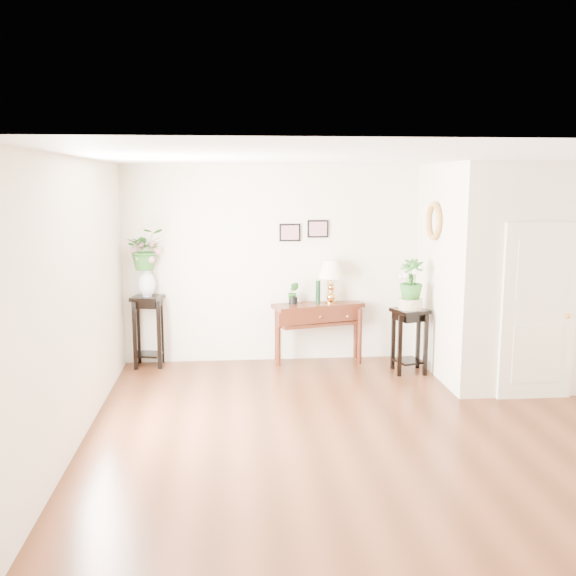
{
  "coord_description": "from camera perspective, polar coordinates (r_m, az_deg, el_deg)",
  "views": [
    {
      "loc": [
        -1.5,
        -6.3,
        2.55
      ],
      "look_at": [
        -0.81,
        1.3,
        1.29
      ],
      "focal_mm": 40.0,
      "sensor_mm": 36.0,
      "label": 1
    }
  ],
  "objects": [
    {
      "name": "ceiling",
      "position": [
        6.48,
        8.34,
        11.47
      ],
      "size": [
        6.0,
        5.5,
        0.02
      ],
      "primitive_type": "cube",
      "color": "white",
      "rests_on": "ground"
    },
    {
      "name": "green_vase",
      "position": [
        9.08,
        2.69,
        -0.33
      ],
      "size": [
        0.09,
        0.09,
        0.33
      ],
      "primitive_type": "cylinder",
      "rotation": [
        0.0,
        0.0,
        -0.3
      ],
      "color": "black",
      "rests_on": "console_table"
    },
    {
      "name": "ceramic_bowl",
      "position": [
        8.74,
        10.83,
        -1.34
      ],
      "size": [
        0.37,
        0.37,
        0.14
      ],
      "primitive_type": "cylinder",
      "rotation": [
        0.0,
        0.0,
        -0.15
      ],
      "color": "beige",
      "rests_on": "plant_stand_b"
    },
    {
      "name": "door",
      "position": [
        8.08,
        21.38,
        -2.0
      ],
      "size": [
        0.9,
        0.05,
        2.1
      ],
      "primitive_type": "cube",
      "color": "silver",
      "rests_on": "floor"
    },
    {
      "name": "plant_stand_b",
      "position": [
        8.85,
        10.72,
        -4.62
      ],
      "size": [
        0.52,
        0.52,
        0.87
      ],
      "primitive_type": "cube",
      "rotation": [
        0.0,
        0.0,
        0.33
      ],
      "color": "black",
      "rests_on": "floor"
    },
    {
      "name": "console_table",
      "position": [
        9.2,
        2.67,
        -3.99
      ],
      "size": [
        1.35,
        0.74,
        0.85
      ],
      "primitive_type": "cube",
      "rotation": [
        0.0,
        0.0,
        0.26
      ],
      "color": "#3D180C",
      "rests_on": "floor"
    },
    {
      "name": "potted_plant",
      "position": [
        9.05,
        0.46,
        -0.51
      ],
      "size": [
        0.19,
        0.17,
        0.29
      ],
      "primitive_type": "imported",
      "rotation": [
        0.0,
        0.0,
        -0.25
      ],
      "color": "#266421",
      "rests_on": "console_table"
    },
    {
      "name": "narcissus",
      "position": [
        8.69,
        10.89,
        0.71
      ],
      "size": [
        0.4,
        0.4,
        0.55
      ],
      "primitive_type": "imported",
      "rotation": [
        0.0,
        0.0,
        -0.39
      ],
      "color": "#266421",
      "rests_on": "ceramic_bowl"
    },
    {
      "name": "wall_back",
      "position": [
        9.24,
        4.18,
        2.2
      ],
      "size": [
        6.0,
        0.02,
        2.8
      ],
      "primitive_type": "cube",
      "color": "beige",
      "rests_on": "ground"
    },
    {
      "name": "floor",
      "position": [
        6.96,
        7.78,
        -12.23
      ],
      "size": [
        6.0,
        5.5,
        0.02
      ],
      "primitive_type": "cube",
      "color": "brown",
      "rests_on": "ground"
    },
    {
      "name": "lily_arrangement",
      "position": [
        8.98,
        -12.56,
        3.6
      ],
      "size": [
        0.62,
        0.58,
        0.57
      ],
      "primitive_type": "imported",
      "rotation": [
        0.0,
        0.0,
        0.29
      ],
      "color": "#266421",
      "rests_on": "porcelain_vase"
    },
    {
      "name": "wall_ornament",
      "position": [
        8.63,
        12.81,
        5.81
      ],
      "size": [
        0.07,
        0.51,
        0.51
      ],
      "primitive_type": "torus",
      "rotation": [
        0.0,
        1.57,
        0.0
      ],
      "color": "#B49541",
      "rests_on": "partition"
    },
    {
      "name": "art_print_right",
      "position": [
        9.14,
        2.68,
        5.28
      ],
      "size": [
        0.3,
        0.02,
        0.25
      ],
      "primitive_type": "cube",
      "color": "black",
      "rests_on": "wall_back"
    },
    {
      "name": "partition",
      "position": [
        8.91,
        18.67,
        1.46
      ],
      "size": [
        1.8,
        1.95,
        2.8
      ],
      "primitive_type": "cube",
      "color": "beige",
      "rests_on": "floor"
    },
    {
      "name": "porcelain_vase",
      "position": [
        9.04,
        -12.46,
        0.69
      ],
      "size": [
        0.27,
        0.27,
        0.41
      ],
      "primitive_type": null,
      "rotation": [
        0.0,
        0.0,
        0.14
      ],
      "color": "white",
      "rests_on": "plant_stand_a"
    },
    {
      "name": "art_print_left",
      "position": [
        9.09,
        0.17,
        4.95
      ],
      "size": [
        0.3,
        0.02,
        0.25
      ],
      "primitive_type": "cube",
      "color": "black",
      "rests_on": "wall_back"
    },
    {
      "name": "wall_front",
      "position": [
        4.02,
        17.07,
        -7.72
      ],
      "size": [
        6.0,
        0.02,
        2.8
      ],
      "primitive_type": "cube",
      "color": "beige",
      "rests_on": "ground"
    },
    {
      "name": "wall_left",
      "position": [
        6.58,
        -18.32,
        -1.19
      ],
      "size": [
        0.02,
        5.5,
        2.8
      ],
      "primitive_type": "cube",
      "color": "beige",
      "rests_on": "ground"
    },
    {
      "name": "plant_stand_a",
      "position": [
        9.18,
        -12.3,
        -3.78
      ],
      "size": [
        0.46,
        0.46,
        1.0
      ],
      "primitive_type": "cube",
      "rotation": [
        0.0,
        0.0,
        -0.22
      ],
      "color": "black",
      "rests_on": "floor"
    },
    {
      "name": "table_lamp",
      "position": [
        9.08,
        3.85,
        0.81
      ],
      "size": [
        0.43,
        0.43,
        0.62
      ],
      "primitive_type": "cube",
      "rotation": [
        0.0,
        0.0,
        0.24
      ],
      "color": "gold",
      "rests_on": "console_table"
    }
  ]
}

